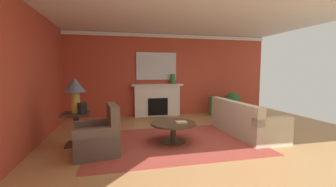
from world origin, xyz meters
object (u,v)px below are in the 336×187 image
(side_table, at_px, (77,127))
(vase_mantel_right, at_px, (173,79))
(mantel_mirror, at_px, (156,66))
(sofa, at_px, (244,123))
(vase_on_side_table, at_px, (82,108))
(fireplace, at_px, (157,101))
(armchair_near_window, at_px, (99,138))
(vase_tall_corner, at_px, (214,106))
(table_lamp, at_px, (75,88))
(potted_plant, at_px, (232,102))
(coffee_table, at_px, (173,128))

(side_table, xyz_separation_m, vase_mantel_right, (2.82, 2.63, 0.91))
(mantel_mirror, xyz_separation_m, side_table, (-2.27, -2.80, -1.36))
(sofa, xyz_separation_m, vase_on_side_table, (-3.83, -0.01, 0.52))
(fireplace, bearing_deg, armchair_near_window, -117.77)
(side_table, height_order, vase_on_side_table, vase_on_side_table)
(vase_on_side_table, relative_size, vase_tall_corner, 0.33)
(armchair_near_window, height_order, vase_tall_corner, armchair_near_window)
(mantel_mirror, distance_m, armchair_near_window, 4.16)
(sofa, relative_size, vase_on_side_table, 9.31)
(sofa, distance_m, table_lamp, 4.09)
(fireplace, distance_m, side_table, 3.51)
(side_table, distance_m, potted_plant, 5.35)
(side_table, xyz_separation_m, vase_tall_corner, (4.30, 2.38, -0.06))
(potted_plant, bearing_deg, vase_on_side_table, -154.57)
(coffee_table, height_order, vase_mantel_right, vase_mantel_right)
(sofa, xyz_separation_m, vase_mantel_right, (-1.16, 2.73, 1.01))
(fireplace, bearing_deg, coffee_table, -93.77)
(coffee_table, relative_size, vase_on_side_table, 4.39)
(table_lamp, height_order, vase_tall_corner, table_lamp)
(coffee_table, height_order, table_lamp, table_lamp)
(table_lamp, relative_size, potted_plant, 0.90)
(coffee_table, bearing_deg, vase_tall_corner, 50.39)
(side_table, distance_m, vase_tall_corner, 4.92)
(coffee_table, xyz_separation_m, vase_tall_corner, (2.23, 2.70, 0.01))
(coffee_table, distance_m, side_table, 2.09)
(coffee_table, bearing_deg, vase_mantel_right, 75.77)
(vase_mantel_right, relative_size, vase_on_side_table, 1.54)
(side_table, bearing_deg, sofa, -1.52)
(armchair_near_window, distance_m, coffee_table, 1.61)
(coffee_table, bearing_deg, potted_plant, 40.94)
(coffee_table, relative_size, side_table, 1.43)
(fireplace, bearing_deg, table_lamp, -130.24)
(mantel_mirror, xyz_separation_m, vase_tall_corner, (2.03, -0.42, -1.42))
(side_table, distance_m, vase_mantel_right, 3.96)
(fireplace, distance_m, vase_mantel_right, 0.95)
(fireplace, height_order, vase_mantel_right, vase_mantel_right)
(sofa, bearing_deg, armchair_near_window, -170.68)
(table_lamp, height_order, vase_mantel_right, vase_mantel_right)
(sofa, height_order, side_table, sofa)
(sofa, relative_size, vase_tall_corner, 3.09)
(side_table, bearing_deg, mantel_mirror, 51.00)
(coffee_table, bearing_deg, armchair_near_window, -167.14)
(vase_mantel_right, xyz_separation_m, potted_plant, (2.08, -0.49, -0.82))
(fireplace, height_order, sofa, fireplace)
(armchair_near_window, bearing_deg, mantel_mirror, 63.06)
(fireplace, distance_m, coffee_table, 3.01)
(table_lamp, bearing_deg, side_table, -7.13)
(table_lamp, relative_size, vase_tall_corner, 1.09)
(vase_on_side_table, height_order, vase_tall_corner, vase_on_side_table)
(armchair_near_window, xyz_separation_m, coffee_table, (1.57, 0.36, 0.03))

